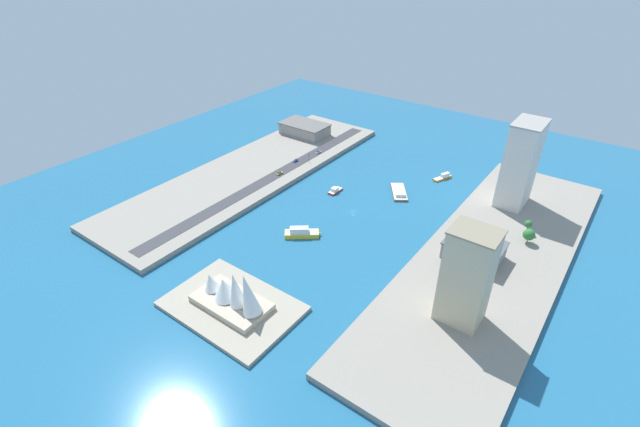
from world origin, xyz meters
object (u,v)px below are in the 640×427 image
ferry_yellow_fast (302,233)px  tugboat_red (335,190)px  warehouse_low_gray (474,250)px  hotel_broad_white (520,164)px  barge_flat_brown (399,192)px  office_block_beige (467,277)px  water_taxi_orange (443,177)px  opera_landmark (233,294)px  taxi_yellow_cab (280,173)px  traffic_light_waterfront (309,157)px  carpark_squat_concrete (305,129)px  hatchback_blue (296,160)px  van_white (318,152)px

ferry_yellow_fast → tugboat_red: size_ratio=1.59×
warehouse_low_gray → hotel_broad_white: size_ratio=0.55×
barge_flat_brown → office_block_beige: bearing=130.6°
water_taxi_orange → opera_landmark: 187.49m
office_block_beige → opera_landmark: size_ratio=1.27×
barge_flat_brown → taxi_yellow_cab: taxi_yellow_cab is taller
tugboat_red → hotel_broad_white: size_ratio=0.23×
warehouse_low_gray → hotel_broad_white: bearing=-89.0°
traffic_light_waterfront → warehouse_low_gray: bearing=163.9°
water_taxi_orange → traffic_light_waterfront: (91.30, 41.37, 6.30)m
water_taxi_orange → warehouse_low_gray: size_ratio=0.54×
tugboat_red → carpark_squat_concrete: (76.57, -63.98, 6.93)m
tugboat_red → carpark_squat_concrete: carpark_squat_concrete is taller
water_taxi_orange → hotel_broad_white: size_ratio=0.29×
ferry_yellow_fast → water_taxi_orange: 124.19m
carpark_squat_concrete → traffic_light_waterfront: 56.50m
tugboat_red → hatchback_blue: 50.78m
water_taxi_orange → warehouse_low_gray: bearing=122.3°
tugboat_red → opera_landmark: 125.77m
ferry_yellow_fast → hatchback_blue: ferry_yellow_fast is taller
traffic_light_waterfront → barge_flat_brown: bearing=-178.0°
barge_flat_brown → van_white: 81.45m
water_taxi_orange → van_white: van_white is taller
tugboat_red → taxi_yellow_cab: (43.94, 7.31, 2.92)m
ferry_yellow_fast → hotel_broad_white: size_ratio=0.37×
water_taxi_orange → office_block_beige: 147.57m
ferry_yellow_fast → traffic_light_waterfront: traffic_light_waterfront is taller
ferry_yellow_fast → opera_landmark: 68.73m
warehouse_low_gray → hotel_broad_white: hotel_broad_white is taller
ferry_yellow_fast → hatchback_blue: bearing=-49.0°
hotel_broad_white → traffic_light_waterfront: size_ratio=8.44×
van_white → warehouse_low_gray: bearing=158.3°
water_taxi_orange → hatchback_blue: (100.04, 46.72, 2.91)m
van_white → traffic_light_waterfront: 18.18m
carpark_squat_concrete → hotel_broad_white: (-179.79, 11.99, 22.56)m
carpark_squat_concrete → taxi_yellow_cab: (-32.63, 71.29, -4.01)m
hatchback_blue → opera_landmark: 157.67m
barge_flat_brown → carpark_squat_concrete: (113.29, -39.74, 6.98)m
water_taxi_orange → office_block_beige: size_ratio=0.34×
hatchback_blue → opera_landmark: size_ratio=0.12×
traffic_light_waterfront → office_block_beige: bearing=150.0°
taxi_yellow_cab → traffic_light_waterfront: size_ratio=0.79×
warehouse_low_gray → opera_landmark: (77.94, 102.63, 1.48)m
ferry_yellow_fast → traffic_light_waterfront: (53.60, -76.96, 5.47)m
warehouse_low_gray → office_block_beige: office_block_beige is taller
warehouse_low_gray → traffic_light_waterfront: warehouse_low_gray is taller
barge_flat_brown → tugboat_red: bearing=33.4°
van_white → opera_landmark: (-69.82, 161.58, 5.45)m
barge_flat_brown → warehouse_low_gray: bearing=146.8°
tugboat_red → taxi_yellow_cab: bearing=9.4°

